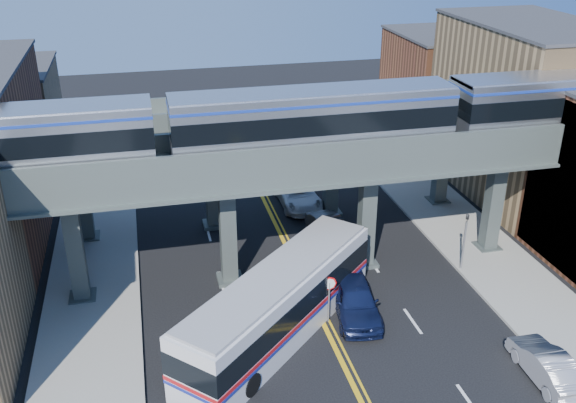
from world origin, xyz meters
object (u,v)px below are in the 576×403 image
Objects in this scene: transit_bus at (279,305)px; car_lane_c at (298,194)px; car_lane_d at (264,147)px; car_lane_a at (355,299)px; traffic_signal at (465,236)px; transit_train at (314,118)px; car_lane_b at (330,231)px; car_parked_curb at (546,365)px; stop_sign at (329,292)px.

car_lane_c is at bearing 28.32° from transit_bus.
car_lane_a is at bearing -87.69° from car_lane_d.
car_lane_a is (-7.40, -2.68, -1.39)m from traffic_signal.
car_lane_d is at bearing 109.44° from traffic_signal.
transit_train is at bearing 110.17° from car_lane_a.
transit_bus is 10.12m from car_lane_b.
car_parked_curb is at bearing -75.24° from car_lane_d.
car_lane_a is (1.05, -4.68, -8.31)m from transit_train.
stop_sign is at bearing -161.37° from traffic_signal.
stop_sign is 0.64× the size of traffic_signal.
transit_train reaches higher than car_lane_a.
car_lane_d is (-0.39, 10.01, 0.03)m from car_lane_c.
car_lane_b is (5.23, 8.61, -0.98)m from transit_bus.
stop_sign is 0.47× the size of car_lane_d.
car_lane_b is 0.85× the size of car_lane_d.
transit_train is at bearing -54.14° from car_parked_curb.
car_lane_b is (1.04, 7.79, -0.14)m from car_lane_a.
traffic_signal is (8.45, -2.00, -6.92)m from transit_train.
transit_bus is at bearing -108.26° from car_lane_c.
traffic_signal is 12.12m from transit_bus.
stop_sign is 9.41m from traffic_signal.
car_lane_d is at bearing 87.08° from car_lane_b.
transit_train reaches higher than car_lane_b.
traffic_signal reaches higher than car_lane_c.
transit_bus reaches higher than stop_sign.
traffic_signal is 13.10m from car_lane_c.
car_lane_a is at bearing -77.31° from transit_train.
traffic_signal is at bearing 27.40° from car_lane_a.
car_lane_a is 1.13× the size of car_lane_b.
car_lane_a reaches higher than car_lane_c.
traffic_signal is at bearing -45.43° from car_lane_b.
car_parked_curb is (6.70, -6.70, -0.18)m from car_lane_a.
transit_train is 9.75× the size of car_lane_b.
car_parked_curb is at bearing -37.51° from car_lane_a.
transit_bus reaches higher than car_lane_a.
traffic_signal reaches higher than stop_sign.
car_parked_curb is at bearing -94.27° from traffic_signal.
car_lane_a is at bearing -92.32° from car_lane_c.
car_lane_d is (-7.40, 20.96, -1.49)m from traffic_signal.
car_lane_c is at bearing 122.61° from traffic_signal.
stop_sign reaches higher than car_lane_b.
transit_train reaches higher than car_parked_curb.
car_parked_curb is (6.70, -30.34, -0.07)m from car_lane_d.
car_lane_a is 1.21× the size of car_parked_curb.
transit_bus is at bearing -26.79° from car_parked_curb.
transit_train is 10.36× the size of car_parked_curb.
car_lane_a reaches higher than car_parked_curb.
car_lane_c is (1.44, 8.96, -8.45)m from transit_train.
transit_train is 9.79m from transit_bus.
car_lane_c is (4.58, 14.45, -0.98)m from transit_bus.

